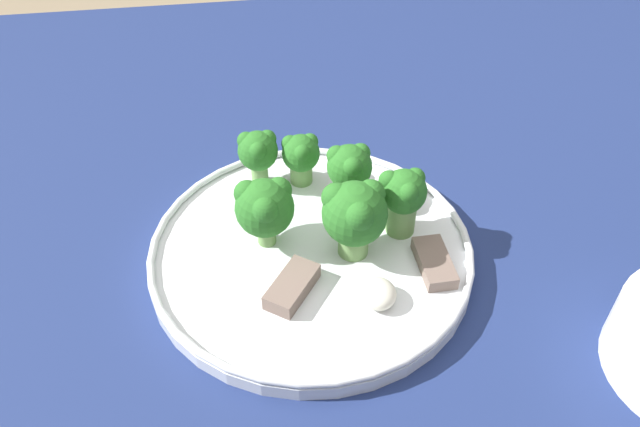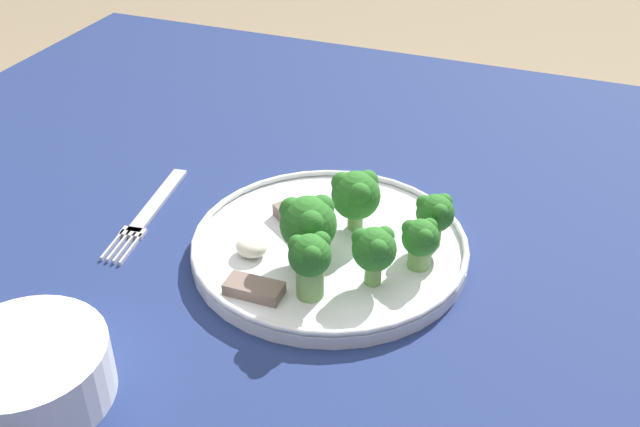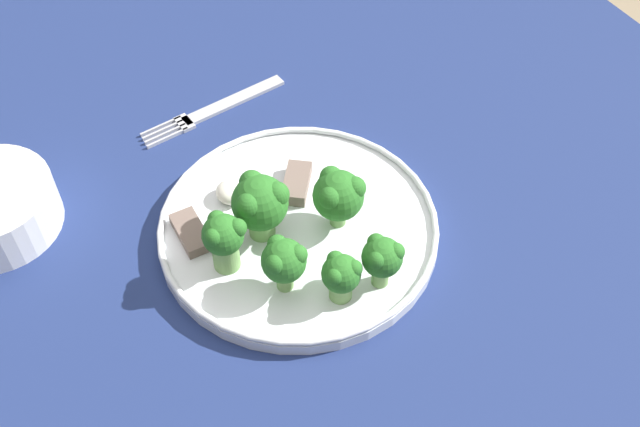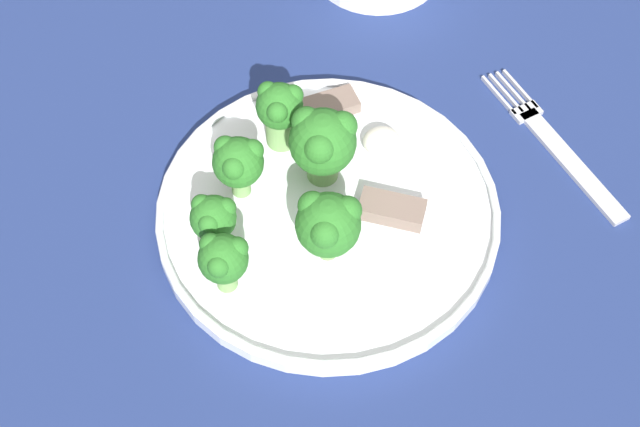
# 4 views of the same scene
# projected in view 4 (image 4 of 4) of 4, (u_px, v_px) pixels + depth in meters

# --- Properties ---
(table) EXTENTS (1.10, 1.16, 0.75)m
(table) POSITION_uv_depth(u_px,v_px,m) (347.00, 208.00, 0.80)
(table) COLOR navy
(table) RESTS_ON ground_plane
(dinner_plate) EXTENTS (0.26, 0.26, 0.02)m
(dinner_plate) POSITION_uv_depth(u_px,v_px,m) (328.00, 213.00, 0.67)
(dinner_plate) COLOR white
(dinner_plate) RESTS_ON table
(fork) EXTENTS (0.04, 0.17, 0.00)m
(fork) POSITION_uv_depth(u_px,v_px,m) (555.00, 145.00, 0.71)
(fork) COLOR #B2B2B7
(fork) RESTS_ON table
(broccoli_floret_near_rim_left) EXTENTS (0.05, 0.05, 0.06)m
(broccoli_floret_near_rim_left) POSITION_uv_depth(u_px,v_px,m) (328.00, 224.00, 0.61)
(broccoli_floret_near_rim_left) COLOR #709E56
(broccoli_floret_near_rim_left) RESTS_ON dinner_plate
(broccoli_floret_center_left) EXTENTS (0.03, 0.03, 0.05)m
(broccoli_floret_center_left) POSITION_uv_depth(u_px,v_px,m) (213.00, 219.00, 0.63)
(broccoli_floret_center_left) COLOR #709E56
(broccoli_floret_center_left) RESTS_ON dinner_plate
(broccoli_floret_back_left) EXTENTS (0.04, 0.04, 0.06)m
(broccoli_floret_back_left) POSITION_uv_depth(u_px,v_px,m) (280.00, 110.00, 0.67)
(broccoli_floret_back_left) COLOR #709E56
(broccoli_floret_back_left) RESTS_ON dinner_plate
(broccoli_floret_front_left) EXTENTS (0.04, 0.04, 0.05)m
(broccoli_floret_front_left) POSITION_uv_depth(u_px,v_px,m) (238.00, 162.00, 0.65)
(broccoli_floret_front_left) COLOR #709E56
(broccoli_floret_front_left) RESTS_ON dinner_plate
(broccoli_floret_center_back) EXTENTS (0.04, 0.04, 0.05)m
(broccoli_floret_center_back) POSITION_uv_depth(u_px,v_px,m) (223.00, 259.00, 0.60)
(broccoli_floret_center_back) COLOR #709E56
(broccoli_floret_center_back) RESTS_ON dinner_plate
(broccoli_floret_mid_cluster) EXTENTS (0.05, 0.05, 0.07)m
(broccoli_floret_mid_cluster) POSITION_uv_depth(u_px,v_px,m) (323.00, 142.00, 0.65)
(broccoli_floret_mid_cluster) COLOR #709E56
(broccoli_floret_mid_cluster) RESTS_ON dinner_plate
(meat_slice_front_slice) EXTENTS (0.05, 0.02, 0.01)m
(meat_slice_front_slice) POSITION_uv_depth(u_px,v_px,m) (327.00, 106.00, 0.72)
(meat_slice_front_slice) COLOR #756056
(meat_slice_front_slice) RESTS_ON dinner_plate
(meat_slice_middle_slice) EXTENTS (0.05, 0.05, 0.01)m
(meat_slice_middle_slice) POSITION_uv_depth(u_px,v_px,m) (387.00, 211.00, 0.66)
(meat_slice_middle_slice) COLOR #756056
(meat_slice_middle_slice) RESTS_ON dinner_plate
(sauce_dollop) EXTENTS (0.03, 0.03, 0.02)m
(sauce_dollop) POSITION_uv_depth(u_px,v_px,m) (381.00, 141.00, 0.69)
(sauce_dollop) COLOR silver
(sauce_dollop) RESTS_ON dinner_plate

